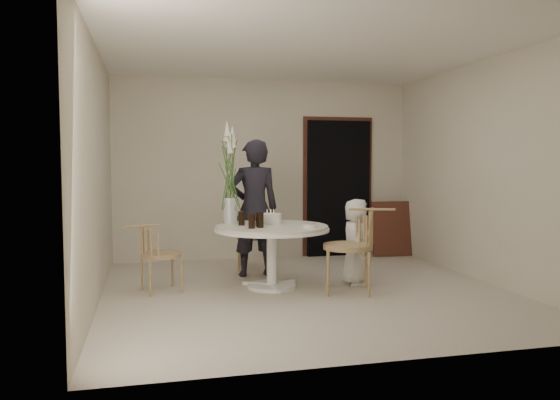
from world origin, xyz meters
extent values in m
plane|color=beige|center=(0.00, 0.00, 0.00)|extent=(4.50, 4.50, 0.00)
plane|color=white|center=(0.00, 0.00, 2.70)|extent=(4.50, 4.50, 0.00)
plane|color=beige|center=(0.00, 2.25, 1.35)|extent=(4.50, 0.00, 4.50)
plane|color=beige|center=(0.00, -2.25, 1.35)|extent=(4.50, 0.00, 4.50)
plane|color=beige|center=(-2.25, 0.00, 1.35)|extent=(0.00, 4.50, 4.50)
plane|color=beige|center=(2.25, 0.00, 1.35)|extent=(0.00, 4.50, 4.50)
cube|color=black|center=(1.15, 2.19, 1.05)|extent=(1.00, 0.10, 2.10)
cube|color=brown|center=(1.15, 2.23, 1.11)|extent=(1.12, 0.03, 2.22)
cylinder|color=white|center=(-0.35, 0.25, 0.02)|extent=(0.56, 0.56, 0.04)
cylinder|color=white|center=(-0.35, 0.25, 0.34)|extent=(0.12, 0.12, 0.65)
cylinder|color=white|center=(-0.35, 0.25, 0.68)|extent=(1.33, 1.33, 0.03)
cylinder|color=silver|center=(-0.35, 0.25, 0.71)|extent=(1.30, 1.30, 0.04)
cube|color=brown|center=(1.95, 1.95, 0.42)|extent=(0.65, 0.23, 0.85)
cylinder|color=tan|center=(-0.57, 1.29, 0.21)|extent=(0.03, 0.03, 0.42)
cylinder|color=tan|center=(-0.20, 1.22, 0.21)|extent=(0.03, 0.03, 0.42)
cylinder|color=tan|center=(-0.50, 1.65, 0.21)|extent=(0.03, 0.03, 0.42)
cylinder|color=tan|center=(-0.13, 1.58, 0.21)|extent=(0.03, 0.03, 0.42)
cylinder|color=tan|center=(-0.35, 1.44, 0.44)|extent=(0.47, 0.47, 0.05)
cylinder|color=tan|center=(0.29, 0.12, 0.25)|extent=(0.03, 0.03, 0.50)
cylinder|color=tan|center=(0.15, -0.30, 0.25)|extent=(0.03, 0.03, 0.50)
cylinder|color=tan|center=(0.71, -0.02, 0.25)|extent=(0.03, 0.03, 0.50)
cylinder|color=tan|center=(0.57, -0.44, 0.25)|extent=(0.03, 0.03, 0.50)
cylinder|color=tan|center=(0.43, -0.16, 0.52)|extent=(0.55, 0.55, 0.06)
cylinder|color=tan|center=(-1.38, 0.23, 0.20)|extent=(0.03, 0.03, 0.40)
cylinder|color=tan|center=(-1.47, 0.58, 0.20)|extent=(0.03, 0.03, 0.40)
cylinder|color=tan|center=(-1.73, 0.14, 0.20)|extent=(0.03, 0.03, 0.40)
cylinder|color=tan|center=(-1.82, 0.49, 0.20)|extent=(0.03, 0.03, 0.40)
cylinder|color=tan|center=(-1.60, 0.36, 0.42)|extent=(0.45, 0.45, 0.04)
imported|color=black|center=(-0.42, 0.97, 0.87)|extent=(0.64, 0.43, 1.75)
imported|color=silver|center=(0.67, 0.20, 0.51)|extent=(0.44, 0.57, 1.03)
cylinder|color=silver|center=(-0.33, 0.41, 0.79)|extent=(0.26, 0.26, 0.12)
cylinder|color=beige|center=(-0.33, 0.41, 0.88)|extent=(0.01, 0.01, 0.05)
cylinder|color=beige|center=(-0.28, 0.44, 0.88)|extent=(0.01, 0.01, 0.05)
cylinder|color=beige|center=(-0.37, 0.43, 0.88)|extent=(0.01, 0.01, 0.05)
cylinder|color=black|center=(-0.63, 0.03, 0.81)|extent=(0.09, 0.09, 0.16)
cylinder|color=black|center=(-0.52, 0.08, 0.81)|extent=(0.08, 0.08, 0.17)
cylinder|color=black|center=(-0.69, 0.36, 0.81)|extent=(0.08, 0.08, 0.16)
cylinder|color=black|center=(-0.52, 0.21, 0.81)|extent=(0.09, 0.09, 0.16)
cylinder|color=white|center=(0.01, -0.07, 0.75)|extent=(0.18, 0.18, 0.04)
cylinder|color=silver|center=(-0.79, 0.54, 0.89)|extent=(0.17, 0.17, 0.31)
cylinder|color=#406A2D|center=(-0.76, 0.56, 1.27)|extent=(0.01, 0.01, 0.78)
cone|color=white|center=(-0.76, 0.56, 1.66)|extent=(0.08, 0.08, 0.20)
cylinder|color=#406A2D|center=(-0.79, 0.57, 1.31)|extent=(0.01, 0.01, 0.84)
cone|color=white|center=(-0.79, 0.57, 1.73)|extent=(0.08, 0.08, 0.20)
cylinder|color=#406A2D|center=(-0.82, 0.56, 1.34)|extent=(0.01, 0.01, 0.91)
cone|color=white|center=(-0.82, 0.56, 1.79)|extent=(0.08, 0.08, 0.20)
cylinder|color=#406A2D|center=(-0.83, 0.54, 1.37)|extent=(0.01, 0.01, 0.98)
cone|color=white|center=(-0.83, 0.54, 1.86)|extent=(0.08, 0.08, 0.20)
cylinder|color=#406A2D|center=(-0.81, 0.51, 1.27)|extent=(0.01, 0.01, 0.78)
cone|color=white|center=(-0.81, 0.51, 1.66)|extent=(0.08, 0.08, 0.20)
cylinder|color=#406A2D|center=(-0.78, 0.51, 1.31)|extent=(0.01, 0.01, 0.84)
cone|color=white|center=(-0.78, 0.51, 1.73)|extent=(0.08, 0.08, 0.20)
cylinder|color=#406A2D|center=(-0.76, 0.53, 1.34)|extent=(0.01, 0.01, 0.91)
cone|color=white|center=(-0.76, 0.53, 1.79)|extent=(0.08, 0.08, 0.20)
camera|label=1|loc=(-1.72, -5.86, 1.46)|focal=35.00mm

